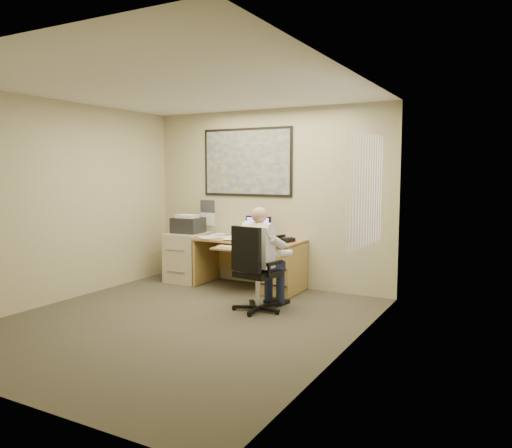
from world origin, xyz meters
The scene contains 8 objects.
room_shell centered at (0.00, 0.00, 1.35)m, with size 4.00×4.50×2.70m.
desk centered at (0.22, 1.90, 0.44)m, with size 1.60×0.97×1.08m.
world_map centered at (-0.36, 2.23, 1.90)m, with size 1.56×0.03×1.06m, color #1E4C93.
wall_calendar centered at (-1.11, 2.24, 1.08)m, with size 0.28×0.01×0.42m, color white.
window_blinds centered at (1.97, 0.80, 1.55)m, with size 0.06×1.40×1.30m, color beige, non-canonical shape.
filing_cabinet centered at (-1.24, 1.86, 0.46)m, with size 0.59×0.69×1.07m.
office_chair centered at (0.58, 0.82, 0.32)m, with size 0.75×0.75×1.09m.
person centered at (0.57, 0.90, 0.66)m, with size 0.53×0.76×1.31m, color white, non-canonical shape.
Camera 1 is at (3.51, -4.58, 1.75)m, focal length 35.00 mm.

